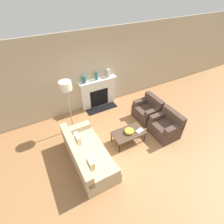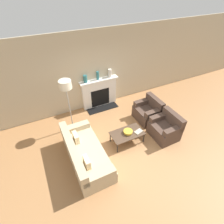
{
  "view_description": "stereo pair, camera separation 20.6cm",
  "coord_description": "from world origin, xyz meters",
  "px_view_note": "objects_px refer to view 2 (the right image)",
  "views": [
    {
      "loc": [
        -2.07,
        -2.92,
        4.26
      ],
      "look_at": [
        0.21,
        1.26,
        0.45
      ],
      "focal_mm": 28.0,
      "sensor_mm": 36.0,
      "label": 1
    },
    {
      "loc": [
        -1.89,
        -3.01,
        4.26
      ],
      "look_at": [
        0.21,
        1.26,
        0.45
      ],
      "focal_mm": 28.0,
      "sensor_mm": 36.0,
      "label": 2
    }
  ],
  "objects_px": {
    "couch": "(85,154)",
    "floor_lamp": "(66,89)",
    "armchair_near": "(165,128)",
    "coffee_table": "(127,134)",
    "book": "(139,132)",
    "fireplace": "(99,93)",
    "mantel_vase_center_right": "(110,73)",
    "mantel_vase_left": "(85,79)",
    "mantel_vase_center_left": "(98,76)",
    "bowl": "(128,132)",
    "armchair_far": "(148,112)"
  },
  "relations": [
    {
      "from": "armchair_far",
      "to": "floor_lamp",
      "type": "bearing_deg",
      "value": -105.53
    },
    {
      "from": "armchair_near",
      "to": "armchair_far",
      "type": "relative_size",
      "value": 1.0
    },
    {
      "from": "fireplace",
      "to": "mantel_vase_center_right",
      "type": "distance_m",
      "value": 0.88
    },
    {
      "from": "fireplace",
      "to": "bowl",
      "type": "xyz_separation_m",
      "value": [
        0.01,
        -2.23,
        -0.13
      ]
    },
    {
      "from": "couch",
      "to": "armchair_near",
      "type": "distance_m",
      "value": 2.68
    },
    {
      "from": "couch",
      "to": "coffee_table",
      "type": "bearing_deg",
      "value": -86.08
    },
    {
      "from": "fireplace",
      "to": "mantel_vase_left",
      "type": "distance_m",
      "value": 0.89
    },
    {
      "from": "fireplace",
      "to": "coffee_table",
      "type": "bearing_deg",
      "value": -90.37
    },
    {
      "from": "book",
      "to": "mantel_vase_left",
      "type": "relative_size",
      "value": 1.08
    },
    {
      "from": "armchair_far",
      "to": "fireplace",
      "type": "bearing_deg",
      "value": -142.15
    },
    {
      "from": "floor_lamp",
      "to": "mantel_vase_center_left",
      "type": "distance_m",
      "value": 1.63
    },
    {
      "from": "fireplace",
      "to": "book",
      "type": "relative_size",
      "value": 5.21
    },
    {
      "from": "armchair_near",
      "to": "coffee_table",
      "type": "bearing_deg",
      "value": -104.19
    },
    {
      "from": "coffee_table",
      "to": "book",
      "type": "bearing_deg",
      "value": -18.16
    },
    {
      "from": "couch",
      "to": "armchair_near",
      "type": "bearing_deg",
      "value": -94.62
    },
    {
      "from": "armchair_far",
      "to": "mantel_vase_center_left",
      "type": "relative_size",
      "value": 2.85
    },
    {
      "from": "mantel_vase_left",
      "to": "mantel_vase_center_left",
      "type": "height_order",
      "value": "mantel_vase_center_left"
    },
    {
      "from": "floor_lamp",
      "to": "mantel_vase_left",
      "type": "xyz_separation_m",
      "value": [
        0.87,
        0.87,
        -0.3
      ]
    },
    {
      "from": "mantel_vase_center_left",
      "to": "armchair_far",
      "type": "bearing_deg",
      "value": -51.91
    },
    {
      "from": "couch",
      "to": "armchair_near",
      "type": "relative_size",
      "value": 2.36
    },
    {
      "from": "floor_lamp",
      "to": "mantel_vase_left",
      "type": "bearing_deg",
      "value": 44.97
    },
    {
      "from": "book",
      "to": "floor_lamp",
      "type": "height_order",
      "value": "floor_lamp"
    },
    {
      "from": "fireplace",
      "to": "coffee_table",
      "type": "xyz_separation_m",
      "value": [
        -0.01,
        -2.22,
        -0.21
      ]
    },
    {
      "from": "armchair_near",
      "to": "book",
      "type": "height_order",
      "value": "armchair_near"
    },
    {
      "from": "coffee_table",
      "to": "armchair_near",
      "type": "bearing_deg",
      "value": -14.19
    },
    {
      "from": "armchair_near",
      "to": "coffee_table",
      "type": "relative_size",
      "value": 0.86
    },
    {
      "from": "couch",
      "to": "floor_lamp",
      "type": "bearing_deg",
      "value": -2.7
    },
    {
      "from": "floor_lamp",
      "to": "mantel_vase_center_left",
      "type": "height_order",
      "value": "floor_lamp"
    },
    {
      "from": "couch",
      "to": "fireplace",
      "type": "bearing_deg",
      "value": -31.93
    },
    {
      "from": "bowl",
      "to": "mantel_vase_left",
      "type": "distance_m",
      "value": 2.45
    },
    {
      "from": "fireplace",
      "to": "couch",
      "type": "distance_m",
      "value": 2.75
    },
    {
      "from": "couch",
      "to": "coffee_table",
      "type": "distance_m",
      "value": 1.44
    },
    {
      "from": "bowl",
      "to": "mantel_vase_left",
      "type": "relative_size",
      "value": 1.06
    },
    {
      "from": "couch",
      "to": "mantel_vase_left",
      "type": "relative_size",
      "value": 7.78
    },
    {
      "from": "book",
      "to": "mantel_vase_left",
      "type": "bearing_deg",
      "value": 94.36
    },
    {
      "from": "coffee_table",
      "to": "book",
      "type": "distance_m",
      "value": 0.36
    },
    {
      "from": "bowl",
      "to": "floor_lamp",
      "type": "bearing_deg",
      "value": 135.27
    },
    {
      "from": "couch",
      "to": "bowl",
      "type": "xyz_separation_m",
      "value": [
        1.45,
        0.09,
        0.15
      ]
    },
    {
      "from": "coffee_table",
      "to": "mantel_vase_left",
      "type": "relative_size",
      "value": 3.82
    },
    {
      "from": "couch",
      "to": "armchair_far",
      "type": "relative_size",
      "value": 2.36
    },
    {
      "from": "bowl",
      "to": "mantel_vase_center_left",
      "type": "relative_size",
      "value": 0.92
    },
    {
      "from": "fireplace",
      "to": "floor_lamp",
      "type": "distance_m",
      "value": 1.92
    },
    {
      "from": "mantel_vase_center_left",
      "to": "mantel_vase_center_right",
      "type": "bearing_deg",
      "value": 0.0
    },
    {
      "from": "mantel_vase_center_left",
      "to": "mantel_vase_center_right",
      "type": "xyz_separation_m",
      "value": [
        0.49,
        0.0,
        -0.0
      ]
    },
    {
      "from": "fireplace",
      "to": "couch",
      "type": "xyz_separation_m",
      "value": [
        -1.44,
        -2.32,
        -0.28
      ]
    },
    {
      "from": "armchair_far",
      "to": "book",
      "type": "distance_m",
      "value": 1.18
    },
    {
      "from": "couch",
      "to": "floor_lamp",
      "type": "distance_m",
      "value": 1.96
    },
    {
      "from": "mantel_vase_left",
      "to": "armchair_near",
      "type": "bearing_deg",
      "value": -55.8
    },
    {
      "from": "couch",
      "to": "mantel_vase_left",
      "type": "xyz_separation_m",
      "value": [
        0.94,
        2.33,
        1.01
      ]
    },
    {
      "from": "bowl",
      "to": "armchair_far",
      "type": "bearing_deg",
      "value": 27.8
    }
  ]
}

